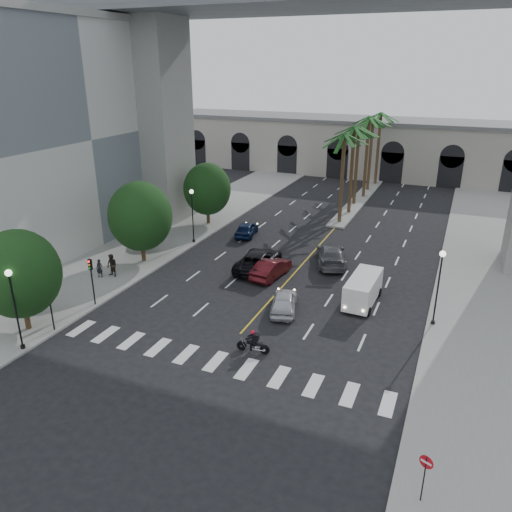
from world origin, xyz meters
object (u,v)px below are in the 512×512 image
at_px(motorcycle_rider, 254,342).
at_px(car_b, 271,268).
at_px(car_d, 331,255).
at_px(do_not_enter_sign, 425,469).
at_px(cargo_van, 363,289).
at_px(car_c, 258,260).
at_px(pedestrian_b, 112,265).
at_px(traffic_signal_near, 49,297).
at_px(pedestrian_a, 100,268).
at_px(lamp_post_left_far, 192,211).
at_px(lamp_post_left_near, 14,303).
at_px(car_e, 247,229).
at_px(lamp_post_right, 439,282).
at_px(traffic_signal_far, 91,274).
at_px(car_a, 284,302).

distance_m(motorcycle_rider, car_b, 11.46).
distance_m(car_d, do_not_enter_sign, 25.40).
bearing_deg(car_d, cargo_van, 103.20).
relative_size(car_c, pedestrian_b, 3.23).
height_order(traffic_signal_near, pedestrian_a, traffic_signal_near).
bearing_deg(lamp_post_left_far, lamp_post_left_near, -90.00).
bearing_deg(car_e, pedestrian_a, 55.85).
xyz_separation_m(lamp_post_left_near, lamp_post_left_far, (0.00, 21.00, 0.00)).
xyz_separation_m(lamp_post_left_near, motorcycle_rider, (13.09, 5.32, -2.54)).
bearing_deg(car_c, lamp_post_right, 159.63).
distance_m(car_b, pedestrian_b, 12.93).
height_order(traffic_signal_near, cargo_van, traffic_signal_near).
relative_size(traffic_signal_far, pedestrian_b, 1.94).
height_order(lamp_post_right, pedestrian_a, lamp_post_right).
relative_size(car_e, pedestrian_a, 2.78).
relative_size(lamp_post_left_near, cargo_van, 1.08).
xyz_separation_m(car_e, cargo_van, (13.95, -10.64, 0.44)).
distance_m(car_c, car_d, 6.46).
distance_m(traffic_signal_far, car_e, 19.03).
distance_m(lamp_post_right, car_d, 12.41).
bearing_deg(car_a, lamp_post_left_far, -52.63).
height_order(traffic_signal_far, car_d, traffic_signal_far).
bearing_deg(car_d, car_b, 32.75).
bearing_deg(traffic_signal_far, car_b, 45.09).
bearing_deg(car_c, car_a, 122.60).
relative_size(lamp_post_left_near, pedestrian_b, 2.84).
bearing_deg(car_a, traffic_signal_near, 18.78).
relative_size(car_a, car_d, 0.74).
bearing_deg(do_not_enter_sign, car_b, 148.70).
height_order(lamp_post_right, car_c, lamp_post_right).
xyz_separation_m(car_a, car_d, (0.74, 9.91, 0.11)).
xyz_separation_m(motorcycle_rider, car_a, (-0.19, 5.80, 0.05)).
height_order(lamp_post_left_far, pedestrian_a, lamp_post_left_far).
distance_m(car_a, pedestrian_b, 14.84).
bearing_deg(cargo_van, traffic_signal_near, -143.83).
height_order(car_a, car_d, car_d).
height_order(car_b, car_c, car_c).
height_order(pedestrian_a, pedestrian_b, pedestrian_b).
xyz_separation_m(traffic_signal_near, car_e, (3.70, 22.58, -1.79)).
bearing_deg(pedestrian_b, car_c, 42.91).
distance_m(lamp_post_left_far, car_e, 6.11).
bearing_deg(car_a, pedestrian_a, -13.20).
xyz_separation_m(motorcycle_rider, car_e, (-9.29, 19.75, 0.04)).
bearing_deg(pedestrian_b, lamp_post_left_far, 90.58).
bearing_deg(car_d, lamp_post_left_near, 38.29).
bearing_deg(traffic_signal_far, do_not_enter_sign, -20.58).
distance_m(car_b, do_not_enter_sign, 23.16).
relative_size(car_b, do_not_enter_sign, 1.95).
xyz_separation_m(lamp_post_right, pedestrian_b, (-24.73, -1.88, -2.13)).
relative_size(lamp_post_left_far, traffic_signal_near, 1.47).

